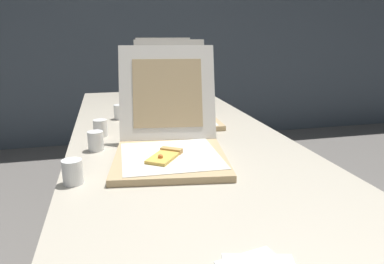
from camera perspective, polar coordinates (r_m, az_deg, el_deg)
wall_back at (r=3.81m, az=-10.05°, el=17.93°), size 10.00×0.10×2.60m
table at (r=1.49m, az=-2.39°, el=-2.10°), size 0.87×2.39×0.73m
pizza_box_front at (r=1.20m, az=-3.71°, el=-1.69°), size 0.43×0.54×0.37m
pizza_box_middle at (r=1.70m, az=-2.56°, el=3.67°), size 0.38×0.45×0.38m
pizza_box_back at (r=2.21m, az=-3.30°, el=6.50°), size 0.41×0.45×0.39m
cup_white_near_left at (r=1.05m, az=-18.92°, el=-6.17°), size 0.06×0.06×0.07m
cup_white_mid at (r=1.49m, az=-14.73°, el=0.61°), size 0.06×0.06×0.07m
cup_white_near_center at (r=1.32m, az=-15.46°, el=-1.40°), size 0.06×0.06×0.07m
cup_white_far at (r=1.78m, az=-11.74°, el=3.24°), size 0.06×0.06×0.07m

